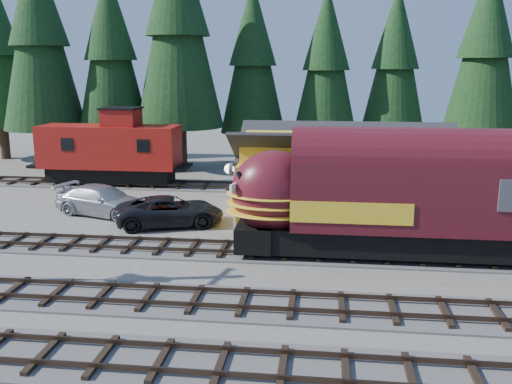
# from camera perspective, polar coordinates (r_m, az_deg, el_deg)

# --- Properties ---
(ground) EXTENTS (120.00, 120.00, 0.00)m
(ground) POSITION_cam_1_polar(r_m,az_deg,el_deg) (23.06, 9.93, -9.58)
(ground) COLOR #6B665B
(ground) RESTS_ON ground
(track_spur) EXTENTS (32.00, 3.20, 0.33)m
(track_spur) POSITION_cam_1_polar(r_m,az_deg,el_deg) (41.18, -5.35, 0.56)
(track_spur) COLOR #4C4947
(track_spur) RESTS_ON ground
(depot) EXTENTS (12.80, 7.00, 5.30)m
(depot) POSITION_cam_1_polar(r_m,az_deg,el_deg) (32.37, 9.23, 2.37)
(depot) COLOR orange
(depot) RESTS_ON ground
(conifer_backdrop) EXTENTS (81.14, 24.01, 17.36)m
(conifer_backdrop) POSITION_cam_1_polar(r_m,az_deg,el_deg) (46.29, 14.14, 13.84)
(conifer_backdrop) COLOR black
(conifer_backdrop) RESTS_ON ground
(locomotive) EXTENTS (16.68, 3.32, 4.54)m
(locomotive) POSITION_cam_1_polar(r_m,az_deg,el_deg) (26.29, 14.66, -0.99)
(locomotive) COLOR black
(locomotive) RESTS_ON ground
(caboose) EXTENTS (10.04, 2.91, 5.22)m
(caboose) POSITION_cam_1_polar(r_m,az_deg,el_deg) (42.68, -14.36, 4.10)
(caboose) COLOR black
(caboose) RESTS_ON ground
(pickup_truck_a) EXTENTS (6.39, 4.36, 1.63)m
(pickup_truck_a) POSITION_cam_1_polar(r_m,az_deg,el_deg) (31.52, -8.61, -1.89)
(pickup_truck_a) COLOR black
(pickup_truck_a) RESTS_ON ground
(pickup_truck_b) EXTENTS (6.36, 4.04, 1.72)m
(pickup_truck_b) POSITION_cam_1_polar(r_m,az_deg,el_deg) (34.52, -15.07, -0.84)
(pickup_truck_b) COLOR #A1A3A8
(pickup_truck_b) RESTS_ON ground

